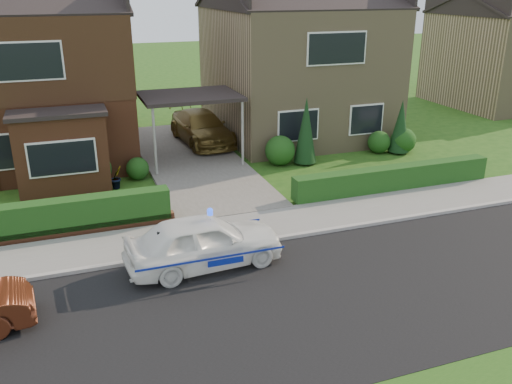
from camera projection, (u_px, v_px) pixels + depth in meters
name	position (u px, v px, depth m)	size (l,w,h in m)	color
ground	(305.00, 299.00, 12.46)	(120.00, 120.00, 0.00)	#1F4A13
road	(305.00, 299.00, 12.46)	(60.00, 6.00, 0.02)	black
kerb	(260.00, 242.00, 15.11)	(60.00, 0.16, 0.12)	#9E9993
sidewalk	(247.00, 227.00, 16.04)	(60.00, 2.00, 0.10)	slate
driveway	(193.00, 160.00, 22.09)	(3.80, 12.00, 0.12)	#666059
house_left	(29.00, 64.00, 21.47)	(7.50, 9.53, 7.25)	brown
house_right	(296.00, 56.00, 25.26)	(7.50, 8.06, 7.25)	#96805C
carport_link	(190.00, 97.00, 21.12)	(3.80, 3.00, 2.77)	black
dwarf_wall	(39.00, 235.00, 15.21)	(7.70, 0.25, 0.36)	brown
hedge_left	(40.00, 239.00, 15.41)	(7.50, 0.55, 0.90)	#163912
hedge_right	(392.00, 191.00, 18.99)	(7.50, 0.55, 0.80)	#163912
shrub_left_mid	(93.00, 170.00, 19.12)	(1.32, 1.32, 1.32)	#163912
shrub_left_near	(138.00, 169.00, 19.98)	(0.84, 0.84, 0.84)	#163912
shrub_right_near	(280.00, 151.00, 21.51)	(1.20, 1.20, 1.20)	#163912
shrub_right_mid	(379.00, 142.00, 23.09)	(0.96, 0.96, 0.96)	#163912
shrub_right_far	(403.00, 140.00, 23.12)	(1.08, 1.08, 1.08)	#163912
conifer_a	(306.00, 132.00, 21.40)	(0.90, 0.90, 2.60)	black
conifer_b	(400.00, 128.00, 22.86)	(0.90, 0.90, 2.20)	black
neighbour_right	(502.00, 60.00, 31.90)	(6.50, 7.00, 5.20)	#96805C
police_car	(204.00, 242.00, 13.71)	(3.68, 4.10, 1.53)	white
driveway_car	(201.00, 127.00, 24.18)	(1.91, 4.71, 1.37)	brown
potted_plant_a	(65.00, 216.00, 15.99)	(0.39, 0.26, 0.74)	gray
potted_plant_b	(117.00, 178.00, 19.07)	(0.44, 0.36, 0.81)	gray
potted_plant_c	(93.00, 205.00, 16.79)	(0.42, 0.42, 0.75)	gray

